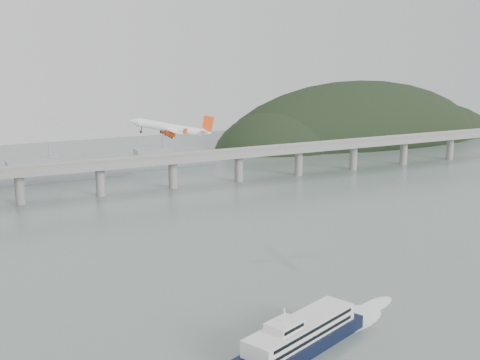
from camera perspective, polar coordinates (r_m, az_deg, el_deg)
ground at (r=260.27m, az=5.42°, el=-10.10°), size 900.00×900.00×0.00m
bridge at (r=431.39m, az=-8.65°, el=1.27°), size 800.00×22.00×23.90m
headland at (r=686.71m, az=11.29°, el=2.10°), size 365.00×155.00×156.00m
ferry at (r=215.66m, az=5.41°, el=-13.65°), size 87.38×42.97×17.37m
airliner at (r=290.51m, az=-6.09°, el=4.60°), size 39.38×35.87×11.06m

